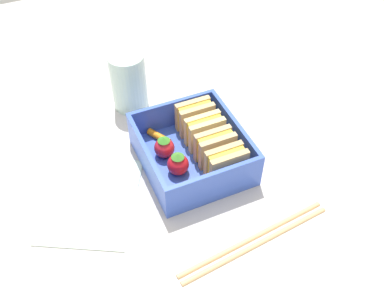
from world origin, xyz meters
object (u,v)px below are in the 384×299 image
Objects in this scene: sandwich_center_right at (226,164)px; strawberry_left at (178,164)px; folded_napkin at (91,199)px; chopstick_pair at (255,240)px; sandwich_center_left at (205,132)px; sandwich_center at (215,147)px; sandwich_left at (195,117)px; strawberry_far_left at (164,147)px; drinking_glass at (129,81)px; carrot_stick_far_left at (159,137)px; carrot_stick_left at (191,184)px.

strawberry_left is at bearing -120.40° from sandwich_center_right.
chopstick_pair is at bearing 49.72° from folded_napkin.
sandwich_center_left is 3.44cm from sandwich_center.
sandwich_left is 20.83cm from chopstick_pair.
drinking_glass is (-13.96, -0.56, 2.07)cm from strawberry_far_left.
strawberry_left is at bearing 1.32° from carrot_stick_far_left.
sandwich_center_right reaches higher than chopstick_pair.
drinking_glass is at bearing 146.10° from folded_napkin.
strawberry_left is at bearing 85.52° from folded_napkin.
folded_napkin is (-0.86, -18.05, -3.43)cm from sandwich_center.
carrot_stick_left is (3.37, -5.13, -1.87)cm from sandwich_center.
sandwich_center_right is (3.44, 0.00, 0.00)cm from sandwich_center.
strawberry_left is at bearing 3.65° from drinking_glass.
carrot_stick_left is 13.69cm from folded_napkin.
carrot_stick_left is at bearing 4.58° from drinking_glass.
folded_napkin is (6.02, -18.05, -3.43)cm from sandwich_left.
sandwich_center_left reaches higher than strawberry_far_left.
strawberry_left is at bearing 8.71° from strawberry_far_left.
carrot_stick_far_left is (-6.96, -5.84, -1.91)cm from sandwich_center.
drinking_glass reaches higher than strawberry_far_left.
sandwich_center_left is 1.00× the size of sandwich_center.
sandwich_center_right is 0.37× the size of folded_napkin.
folded_napkin is (6.10, -12.21, -1.52)cm from carrot_stick_far_left.
strawberry_far_left is 0.98× the size of strawberry_left.
sandwich_left is 1.00× the size of sandwich_center.
sandwich_left is 9.04cm from strawberry_left.
sandwich_center is at bearing 87.27° from folded_napkin.
carrot_stick_far_left is 0.26× the size of folded_napkin.
sandwich_center_left is at bearing 98.13° from folded_napkin.
strawberry_left is at bearing -160.61° from chopstick_pair.
chopstick_pair is (10.31, 4.23, -1.41)cm from carrot_stick_left.
drinking_glass reaches higher than carrot_stick_far_left.
sandwich_center is 7.28cm from strawberry_far_left.
folded_napkin is (-4.23, -12.92, -1.56)cm from carrot_stick_left.
carrot_stick_far_left is at bearing -150.70° from sandwich_center_right.
strawberry_left is 17.85cm from drinking_glass.
drinking_glass is at bearing -147.58° from sandwich_left.
strawberry_left is 0.24× the size of folded_napkin.
sandwich_center_left is 6.74cm from strawberry_left.
sandwich_center is 14.09cm from chopstick_pair.
carrot_stick_far_left is 1.08× the size of strawberry_left.
sandwich_left is 10.32cm from sandwich_center_right.
strawberry_far_left is at bearing 2.28° from drinking_glass.
sandwich_center_left reaches higher than carrot_stick_far_left.
carrot_stick_far_left is 0.40× the size of drinking_glass.
chopstick_pair is at bearing 22.29° from carrot_stick_left.
sandwich_center is 1.00× the size of sandwich_center_right.
carrot_stick_left is (10.33, 0.71, 0.04)cm from carrot_stick_far_left.
sandwich_center_right is 6.63cm from strawberry_left.
carrot_stick_left is 11.23cm from chopstick_pair.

